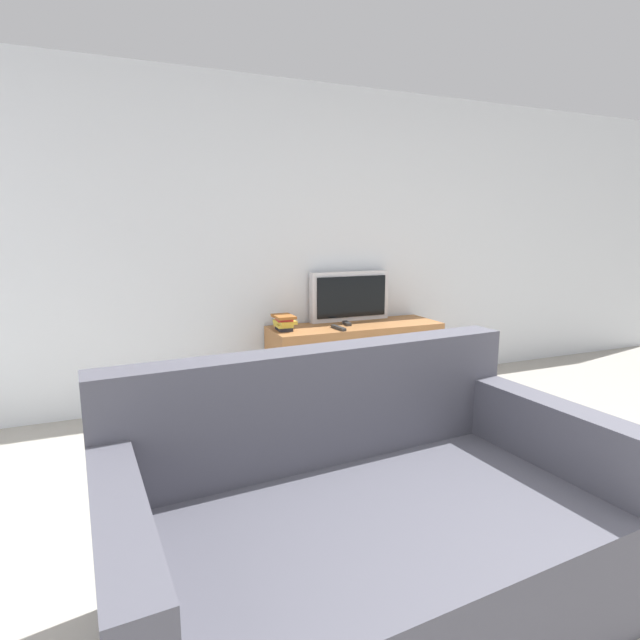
{
  "coord_description": "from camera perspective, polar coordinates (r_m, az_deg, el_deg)",
  "views": [
    {
      "loc": [
        -1.63,
        -1.01,
        1.42
      ],
      "look_at": [
        -0.26,
        2.28,
        0.76
      ],
      "focal_mm": 28.0,
      "sensor_mm": 36.0,
      "label": 1
    }
  ],
  "objects": [
    {
      "name": "ground_plane",
      "position": [
        2.38,
        31.97,
        -27.85
      ],
      "size": [
        14.0,
        14.0,
        0.0
      ],
      "primitive_type": "plane",
      "color": "#9E998E"
    },
    {
      "name": "wall_back",
      "position": [
        4.36,
        -0.66,
        8.83
      ],
      "size": [
        9.0,
        0.06,
        2.6
      ],
      "color": "silver",
      "rests_on": "ground_plane"
    },
    {
      "name": "tv_stand",
      "position": [
        4.34,
        4.06,
        -4.49
      ],
      "size": [
        1.48,
        0.49,
        0.61
      ],
      "color": "#9E6638",
      "rests_on": "ground_plane"
    },
    {
      "name": "television",
      "position": [
        4.43,
        3.42,
        2.75
      ],
      "size": [
        0.74,
        0.09,
        0.44
      ],
      "color": "silver",
      "rests_on": "tv_stand"
    },
    {
      "name": "couch",
      "position": [
        2.01,
        5.43,
        -23.29
      ],
      "size": [
        1.88,
        1.12,
        0.94
      ],
      "rotation": [
        0.0,
        0.0,
        0.07
      ],
      "color": "#474751",
      "rests_on": "ground_plane"
    },
    {
      "name": "book_stack",
      "position": [
        4.03,
        -4.13,
        -0.22
      ],
      "size": [
        0.17,
        0.22,
        0.12
      ],
      "color": "black",
      "rests_on": "tv_stand"
    },
    {
      "name": "remote_on_stand",
      "position": [
        4.26,
        3.09,
        -0.38
      ],
      "size": [
        0.06,
        0.15,
        0.02
      ],
      "rotation": [
        0.0,
        0.0,
        -0.15
      ],
      "color": "#2D2D2D",
      "rests_on": "tv_stand"
    },
    {
      "name": "remote_secondary",
      "position": [
        4.06,
        2.12,
        -0.91
      ],
      "size": [
        0.05,
        0.2,
        0.02
      ],
      "rotation": [
        0.0,
        0.0,
        0.08
      ],
      "color": "#2D2D2D",
      "rests_on": "tv_stand"
    }
  ]
}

